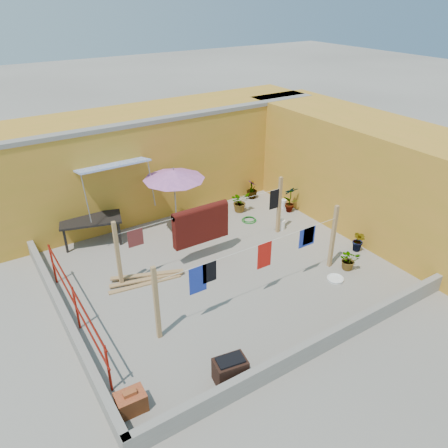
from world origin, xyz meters
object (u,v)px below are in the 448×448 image
(water_jug_a, at_px, (283,204))
(plant_back_a, at_px, (240,201))
(brazier, at_px, (230,370))
(patio_umbrella, at_px, (174,175))
(outdoor_table, at_px, (91,221))
(green_hose, at_px, (249,220))
(white_basin, at_px, (335,279))
(brick_stack, at_px, (131,402))
(water_jug_b, at_px, (281,225))

(water_jug_a, relative_size, plant_back_a, 0.48)
(plant_back_a, bearing_deg, brazier, -125.98)
(patio_umbrella, distance_m, water_jug_a, 4.24)
(brazier, bearing_deg, patio_umbrella, 72.63)
(patio_umbrella, xyz_separation_m, brazier, (-1.74, -5.56, -1.64))
(outdoor_table, relative_size, green_hose, 3.90)
(brazier, distance_m, white_basin, 4.23)
(outdoor_table, distance_m, brazier, 6.44)
(patio_umbrella, xyz_separation_m, brick_stack, (-3.57, -5.16, -1.72))
(patio_umbrella, relative_size, plant_back_a, 3.05)
(patio_umbrella, distance_m, brazier, 6.05)
(outdoor_table, relative_size, brazier, 2.77)
(patio_umbrella, distance_m, brick_stack, 6.51)
(water_jug_b, height_order, green_hose, water_jug_b)
(water_jug_b, bearing_deg, patio_umbrella, 152.28)
(outdoor_table, height_order, plant_back_a, outdoor_table)
(outdoor_table, bearing_deg, water_jug_a, -11.15)
(brazier, relative_size, plant_back_a, 0.96)
(water_jug_a, bearing_deg, plant_back_a, 156.76)
(water_jug_a, bearing_deg, water_jug_b, -131.69)
(brazier, bearing_deg, brick_stack, 167.75)
(brick_stack, xyz_separation_m, water_jug_a, (7.40, 4.80, -0.05))
(outdoor_table, height_order, brick_stack, outdoor_table)
(plant_back_a, bearing_deg, green_hose, -100.81)
(brick_stack, relative_size, water_jug_b, 1.51)
(brick_stack, relative_size, water_jug_a, 1.60)
(outdoor_table, distance_m, water_jug_a, 6.27)
(outdoor_table, height_order, brazier, outdoor_table)
(water_jug_a, bearing_deg, brick_stack, -147.05)
(patio_umbrella, relative_size, brick_stack, 3.97)
(outdoor_table, xyz_separation_m, water_jug_a, (6.13, -1.21, -0.57))
(white_basin, height_order, plant_back_a, plant_back_a)
(outdoor_table, bearing_deg, patio_umbrella, -20.12)
(brick_stack, xyz_separation_m, brazier, (1.83, -0.40, 0.07))
(green_hose, xyz_separation_m, plant_back_a, (0.14, 0.73, 0.32))
(water_jug_a, distance_m, water_jug_b, 1.50)
(brazier, height_order, water_jug_b, brazier)
(water_jug_a, relative_size, green_hose, 0.70)
(white_basin, height_order, green_hose, white_basin)
(patio_umbrella, height_order, outdoor_table, patio_umbrella)
(patio_umbrella, relative_size, outdoor_table, 1.15)
(brick_stack, xyz_separation_m, green_hose, (5.89, 4.66, -0.16))
(brick_stack, xyz_separation_m, white_basin, (5.87, 0.85, -0.16))
(outdoor_table, xyz_separation_m, green_hose, (4.61, -1.35, -0.68))
(outdoor_table, relative_size, water_jug_b, 5.22)
(patio_umbrella, relative_size, water_jug_a, 6.35)
(green_hose, bearing_deg, patio_umbrella, 167.64)
(brick_stack, bearing_deg, white_basin, 8.21)
(patio_umbrella, relative_size, green_hose, 4.47)
(water_jug_b, distance_m, green_hose, 1.12)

